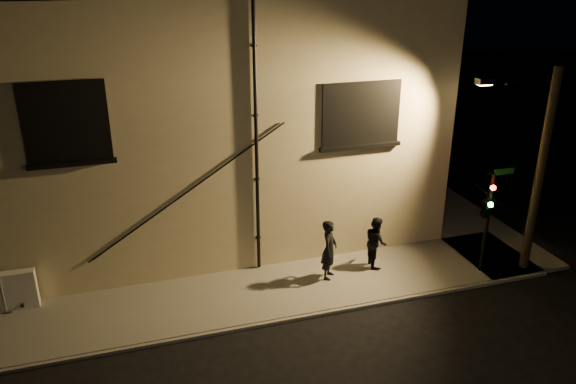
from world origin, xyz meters
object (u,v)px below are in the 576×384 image
object	(u,v)px
utility_cabinet	(3,292)
traffic_signal	(486,207)
pedestrian_a	(329,249)
streetlamp_pole	(536,167)
pedestrian_b	(376,242)

from	to	relation	value
utility_cabinet	traffic_signal	xyz separation A→B (m)	(14.12, -2.17, 1.73)
traffic_signal	pedestrian_a	bearing A→B (deg)	165.92
utility_cabinet	pedestrian_a	size ratio (longest dim) A/B	0.91
pedestrian_a	traffic_signal	size ratio (longest dim) A/B	0.57
streetlamp_pole	utility_cabinet	bearing A→B (deg)	172.13
traffic_signal	utility_cabinet	bearing A→B (deg)	171.25
pedestrian_a	pedestrian_b	distance (m)	1.76
pedestrian_b	pedestrian_a	bearing A→B (deg)	106.69
utility_cabinet	streetlamp_pole	world-z (taller)	streetlamp_pole
utility_cabinet	pedestrian_b	world-z (taller)	pedestrian_b
pedestrian_a	pedestrian_b	xyz separation A→B (m)	(1.73, 0.28, -0.13)
utility_cabinet	pedestrian_a	bearing A→B (deg)	-6.06
pedestrian_b	traffic_signal	bearing A→B (deg)	-108.87
traffic_signal	streetlamp_pole	world-z (taller)	streetlamp_pole
pedestrian_b	streetlamp_pole	xyz separation A→B (m)	(4.53, -1.45, 2.60)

